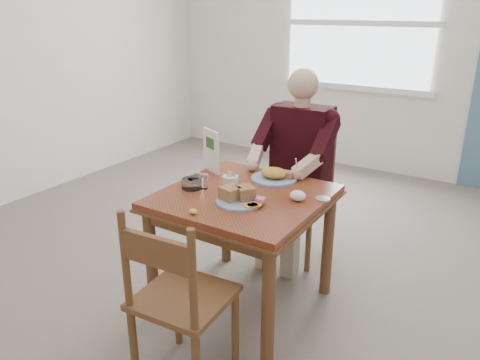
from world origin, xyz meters
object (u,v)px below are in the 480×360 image
Objects in this scene: table at (243,211)px; chair_far at (300,193)px; chair_near at (178,300)px; diner at (297,153)px; near_plate at (239,197)px; far_plate at (275,175)px.

chair_far is (0.00, 0.80, -0.16)m from table.
chair_far and chair_near have the same top height.
chair_near is at bearing -86.41° from diner.
diner is 0.83m from near_plate.
chair_near reaches higher than table.
chair_near is (0.09, -1.52, 0.00)m from chair_far.
chair_near reaches higher than far_plate.
diner reaches higher than far_plate.
near_plate is (0.05, -0.12, 0.14)m from table.
chair_far is at bearing 92.97° from near_plate.
diner reaches higher than chair_near.
near_plate is at bearing -86.71° from diner.
near_plate reaches higher than far_plate.
chair_far is 2.83× the size of near_plate.
near_plate is (0.05, -0.92, 0.30)m from chair_far.
diner is at bearing 93.59° from chair_near.
chair_near is 1.47m from diner.
chair_near is at bearing -87.53° from far_plate.
diner is 0.41m from far_plate.
far_plate is at bearing -83.62° from diner.
table is at bearing -90.00° from diner.
near_plate is (-0.04, 0.60, 0.30)m from chair_near.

